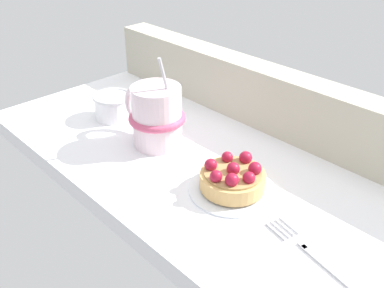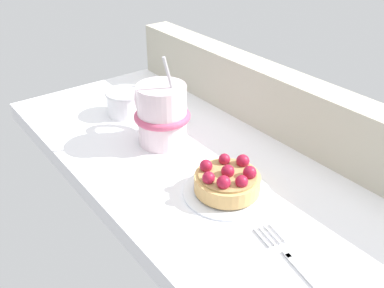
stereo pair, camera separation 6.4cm
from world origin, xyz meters
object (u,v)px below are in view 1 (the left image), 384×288
Objects in this scene: dessert_plate at (232,188)px; sugar_bowl at (113,105)px; coffee_mug at (156,116)px; dessert_fork at (318,258)px; raspberry_tart at (233,177)px.

sugar_bowl is (-29.89, 1.00, 2.11)cm from dessert_plate.
dessert_fork is at bearing -6.24° from coffee_mug.
sugar_bowl reaches higher than dessert_plate.
sugar_bowl is at bearing 175.24° from dessert_fork.
dessert_plate is at bearing -2.67° from coffee_mug.
dessert_plate is 0.80× the size of coffee_mug.
raspberry_tart is at bearing -2.64° from coffee_mug.
sugar_bowl reaches higher than dessert_fork.
raspberry_tart is at bearing -1.90° from sugar_bowl.
dessert_plate is 29.98cm from sugar_bowl.
raspberry_tart is at bearing 169.77° from dessert_fork.
dessert_plate is 1.90cm from raspberry_tart.
raspberry_tart is 29.93cm from sugar_bowl.
coffee_mug reaches higher than raspberry_tart.
dessert_plate is 1.72× the size of sugar_bowl.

